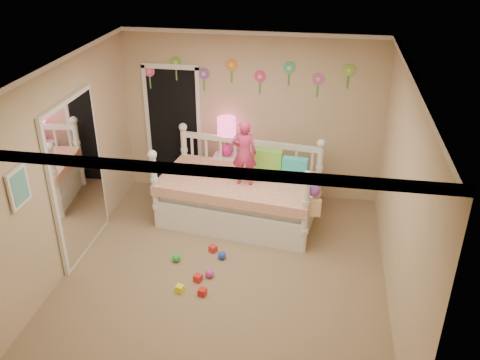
% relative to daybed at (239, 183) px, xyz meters
% --- Properties ---
extents(floor, '(4.00, 4.50, 0.01)m').
position_rel_daybed_xyz_m(floor, '(0.04, -1.35, -0.62)').
color(floor, '#7F684C').
rests_on(floor, ground).
extents(ceiling, '(4.00, 4.50, 0.01)m').
position_rel_daybed_xyz_m(ceiling, '(0.04, -1.35, 1.98)').
color(ceiling, white).
rests_on(ceiling, floor).
extents(back_wall, '(4.00, 0.01, 2.60)m').
position_rel_daybed_xyz_m(back_wall, '(0.04, 0.90, 0.68)').
color(back_wall, tan).
rests_on(back_wall, floor).
extents(left_wall, '(0.01, 4.50, 2.60)m').
position_rel_daybed_xyz_m(left_wall, '(-1.96, -1.35, 0.68)').
color(left_wall, tan).
rests_on(left_wall, floor).
extents(right_wall, '(0.01, 4.50, 2.60)m').
position_rel_daybed_xyz_m(right_wall, '(2.04, -1.35, 0.68)').
color(right_wall, tan).
rests_on(right_wall, floor).
extents(crown_molding, '(4.00, 4.50, 0.06)m').
position_rel_daybed_xyz_m(crown_molding, '(0.04, -1.35, 1.95)').
color(crown_molding, white).
rests_on(crown_molding, ceiling).
extents(daybed, '(2.42, 1.52, 1.23)m').
position_rel_daybed_xyz_m(daybed, '(0.00, 0.00, 0.00)').
color(daybed, white).
rests_on(daybed, floor).
extents(pillow_turquoise, '(0.36, 0.15, 0.35)m').
position_rel_daybed_xyz_m(pillow_turquoise, '(0.79, 0.06, 0.25)').
color(pillow_turquoise, '#24AAB6').
rests_on(pillow_turquoise, daybed).
extents(pillow_lime, '(0.43, 0.18, 0.40)m').
position_rel_daybed_xyz_m(pillow_lime, '(0.39, 0.18, 0.27)').
color(pillow_lime, '#7CD641').
rests_on(pillow_lime, daybed).
extents(child, '(0.35, 0.23, 0.94)m').
position_rel_daybed_xyz_m(child, '(0.10, -0.14, 0.54)').
color(child, '#CF2F64').
rests_on(child, daybed).
extents(nightstand, '(0.42, 0.32, 0.70)m').
position_rel_daybed_xyz_m(nightstand, '(-0.31, 0.72, -0.27)').
color(nightstand, white).
rests_on(nightstand, floor).
extents(table_lamp, '(0.29, 0.29, 0.63)m').
position_rel_daybed_xyz_m(table_lamp, '(-0.31, 0.72, 0.50)').
color(table_lamp, '#DC1D84').
rests_on(table_lamp, nightstand).
extents(closet_doorway, '(0.90, 0.04, 2.07)m').
position_rel_daybed_xyz_m(closet_doorway, '(-1.21, 0.89, 0.42)').
color(closet_doorway, black).
rests_on(closet_doorway, back_wall).
extents(flower_decals, '(3.40, 0.02, 0.50)m').
position_rel_daybed_xyz_m(flower_decals, '(-0.05, 0.89, 1.32)').
color(flower_decals, '#B2668C').
rests_on(flower_decals, back_wall).
extents(mirror_closet, '(0.07, 1.30, 2.10)m').
position_rel_daybed_xyz_m(mirror_closet, '(-1.92, -1.05, 0.43)').
color(mirror_closet, white).
rests_on(mirror_closet, left_wall).
extents(wall_picture, '(0.05, 0.34, 0.42)m').
position_rel_daybed_xyz_m(wall_picture, '(-1.93, -2.25, 0.93)').
color(wall_picture, white).
rests_on(wall_picture, left_wall).
extents(hanging_bag, '(0.20, 0.16, 0.36)m').
position_rel_daybed_xyz_m(hanging_bag, '(1.08, -0.61, 0.13)').
color(hanging_bag, beige).
rests_on(hanging_bag, daybed).
extents(toy_scatter, '(1.04, 1.43, 0.11)m').
position_rel_daybed_xyz_m(toy_scatter, '(-0.31, -1.50, -0.56)').
color(toy_scatter, '#996666').
rests_on(toy_scatter, floor).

